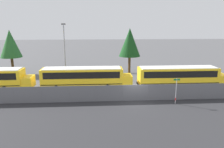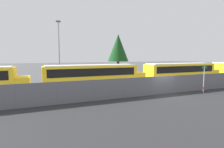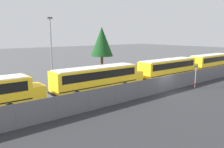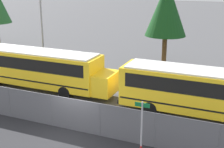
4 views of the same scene
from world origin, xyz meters
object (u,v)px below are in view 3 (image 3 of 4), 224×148
school_bus_2 (169,67)px  street_sign (196,76)px  school_bus_1 (98,77)px  light_pole (51,50)px  school_bus_3 (212,61)px  tree_1 (102,42)px

school_bus_2 → street_sign: size_ratio=4.15×
school_bus_1 → street_sign: (10.35, -6.20, -0.22)m
school_bus_2 → light_pole: light_pole is taller
school_bus_2 → school_bus_3: 12.92m
school_bus_1 → school_bus_2: (12.93, -0.31, 0.00)m
school_bus_1 → street_sign: bearing=-30.9°
school_bus_3 → light_pole: (-29.09, 5.81, 2.98)m
street_sign → tree_1: (-2.91, 15.66, 3.91)m
tree_1 → street_sign: bearing=-79.5°
school_bus_1 → school_bus_3: 25.84m
school_bus_3 → tree_1: tree_1 is taller
school_bus_3 → street_sign: bearing=-159.3°
school_bus_1 → school_bus_2: size_ratio=1.00×
school_bus_1 → street_sign: school_bus_1 is taller
light_pole → school_bus_2: bearing=-19.6°
school_bus_2 → street_sign: school_bus_2 is taller
school_bus_1 → light_pole: light_pole is taller
school_bus_2 → light_pole: bearing=160.4°
school_bus_2 → light_pole: (-16.18, 5.77, 2.98)m
school_bus_2 → tree_1: bearing=119.3°
school_bus_1 → school_bus_3: bearing=-0.8°
school_bus_1 → tree_1: tree_1 is taller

